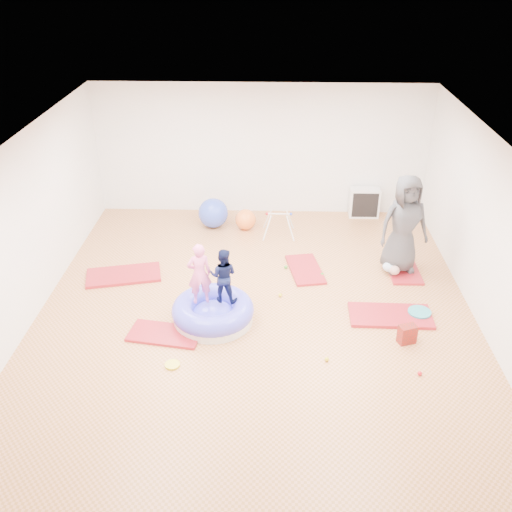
{
  "coord_description": "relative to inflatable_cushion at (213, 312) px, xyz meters",
  "views": [
    {
      "loc": [
        0.25,
        -7.56,
        5.27
      ],
      "look_at": [
        0.0,
        0.3,
        0.9
      ],
      "focal_mm": 40.0,
      "sensor_mm": 36.0,
      "label": 1
    }
  ],
  "objects": [
    {
      "name": "gym_mat_rear_right",
      "position": [
        3.3,
        1.68,
        -0.14
      ],
      "size": [
        0.56,
        1.09,
        0.05
      ],
      "primitive_type": "cube",
      "rotation": [
        0.0,
        0.0,
        1.59
      ],
      "color": "maroon",
      "rests_on": "ground"
    },
    {
      "name": "exercise_ball_blue",
      "position": [
        -0.32,
        3.37,
        0.15
      ],
      "size": [
        0.61,
        0.61,
        0.61
      ],
      "primitive_type": "sphere",
      "color": "blue",
      "rests_on": "ground"
    },
    {
      "name": "balance_disc",
      "position": [
        3.29,
        0.24,
        -0.12
      ],
      "size": [
        0.37,
        0.37,
        0.08
      ],
      "primitive_type": "cylinder",
      "color": "teal",
      "rests_on": "ground"
    },
    {
      "name": "infant",
      "position": [
        3.08,
        1.49,
        -0.0
      ],
      "size": [
        0.36,
        0.37,
        0.21
      ],
      "color": "#C3DDFF",
      "rests_on": "gym_mat_rear_right"
    },
    {
      "name": "child_navy",
      "position": [
        0.17,
        0.1,
        0.66
      ],
      "size": [
        0.48,
        0.4,
        0.89
      ],
      "primitive_type": "imported",
      "rotation": [
        0.0,
        0.0,
        2.99
      ],
      "color": "#0D1439",
      "rests_on": "inflatable_cushion"
    },
    {
      "name": "gym_mat_mid_left",
      "position": [
        -1.73,
        1.29,
        -0.13
      ],
      "size": [
        1.41,
        0.93,
        0.05
      ],
      "primitive_type": "cube",
      "rotation": [
        0.0,
        0.0,
        0.23
      ],
      "color": "maroon",
      "rests_on": "ground"
    },
    {
      "name": "yellow_toy",
      "position": [
        -0.47,
        -1.12,
        -0.14
      ],
      "size": [
        0.22,
        0.22,
        0.03
      ],
      "primitive_type": "cylinder",
      "color": "yellow",
      "rests_on": "ground"
    },
    {
      "name": "gym_mat_center_back",
      "position": [
        1.52,
        1.6,
        -0.14
      ],
      "size": [
        0.73,
        1.15,
        0.04
      ],
      "primitive_type": "cube",
      "rotation": [
        0.0,
        0.0,
        1.76
      ],
      "color": "maroon",
      "rests_on": "ground"
    },
    {
      "name": "child_pink",
      "position": [
        -0.19,
        0.04,
        0.72
      ],
      "size": [
        0.42,
        0.33,
        1.02
      ],
      "primitive_type": "imported",
      "rotation": [
        0.0,
        0.0,
        3.41
      ],
      "color": "pink",
      "rests_on": "inflatable_cushion"
    },
    {
      "name": "adult_caregiver",
      "position": [
        3.21,
        1.65,
        0.78
      ],
      "size": [
        0.97,
        0.73,
        1.79
      ],
      "primitive_type": "imported",
      "rotation": [
        0.0,
        0.0,
        0.2
      ],
      "color": "#3E3E43",
      "rests_on": "gym_mat_rear_right"
    },
    {
      "name": "room",
      "position": [
        0.66,
        0.2,
        1.24
      ],
      "size": [
        7.01,
        8.01,
        2.81
      ],
      "color": "tan",
      "rests_on": "ground"
    },
    {
      "name": "cube_shelf",
      "position": [
        2.89,
        3.99,
        0.16
      ],
      "size": [
        0.63,
        0.31,
        0.63
      ],
      "color": "white",
      "rests_on": "ground"
    },
    {
      "name": "exercise_ball_orange",
      "position": [
        0.36,
        3.28,
        0.06
      ],
      "size": [
        0.43,
        0.43,
        0.43
      ],
      "primitive_type": "sphere",
      "color": "orange",
      "rests_on": "ground"
    },
    {
      "name": "infant_play_gym",
      "position": [
        1.04,
        3.0,
        0.17
      ],
      "size": [
        0.65,
        0.61,
        0.49
      ],
      "rotation": [
        0.0,
        0.0,
        0.23
      ],
      "color": "white",
      "rests_on": "ground"
    },
    {
      "name": "gym_mat_front_left",
      "position": [
        -0.7,
        -0.41,
        -0.14
      ],
      "size": [
        1.16,
        0.72,
        0.05
      ],
      "primitive_type": "cube",
      "rotation": [
        0.0,
        0.0,
        -0.16
      ],
      "color": "maroon",
      "rests_on": "ground"
    },
    {
      "name": "gym_mat_right",
      "position": [
        2.82,
        0.18,
        -0.13
      ],
      "size": [
        1.32,
        0.68,
        0.05
      ],
      "primitive_type": "cube",
      "rotation": [
        0.0,
        0.0,
        -0.02
      ],
      "color": "maroon",
      "rests_on": "ground"
    },
    {
      "name": "backpack",
      "position": [
        2.94,
        -0.47,
        -0.01
      ],
      "size": [
        0.3,
        0.23,
        0.3
      ],
      "primitive_type": "cube",
      "rotation": [
        0.0,
        0.0,
        0.34
      ],
      "color": "#BD1106",
      "rests_on": "ground"
    },
    {
      "name": "ball_pit_balls",
      "position": [
        0.93,
        0.47,
        -0.13
      ],
      "size": [
        3.43,
        2.93,
        0.06
      ],
      "color": "red",
      "rests_on": "ground"
    },
    {
      "name": "inflatable_cushion",
      "position": [
        0.0,
        0.0,
        0.0
      ],
      "size": [
        1.29,
        1.29,
        0.41
      ],
      "rotation": [
        0.0,
        0.0,
        -0.25
      ],
      "color": "silver",
      "rests_on": "ground"
    }
  ]
}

